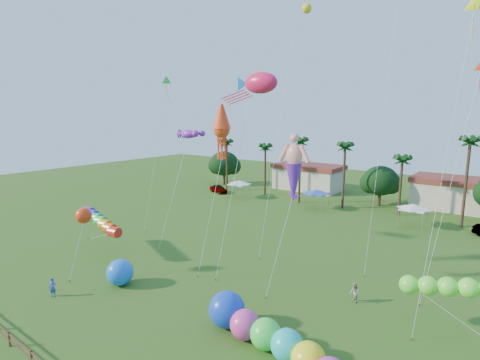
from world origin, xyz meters
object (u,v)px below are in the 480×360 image
Objects in this scene: car_a at (219,189)px; spectator_b at (354,293)px; spectator_a at (53,287)px; caterpillar_inflatable at (275,341)px; blue_ball at (120,272)px.

car_a is 2.67× the size of spectator_b.
caterpillar_inflatable is at bearing -20.12° from spectator_a.
caterpillar_inflatable is (18.08, 4.34, 0.27)m from spectator_a.
spectator_b is 19.26m from blue_ball.
spectator_a is 0.13× the size of caterpillar_inflatable.
car_a is 41.18m from spectator_a.
car_a is 38.14m from blue_ball.
spectator_a is at bearing -140.70° from car_a.
caterpillar_inflatable is (33.38, -33.89, 0.33)m from car_a.
spectator_b is at bearing -107.75° from car_a.
caterpillar_inflatable reaches higher than blue_ball.
car_a is 42.57m from spectator_b.
spectator_b is 0.70× the size of blue_ball.
blue_ball reaches higher than spectator_a.
caterpillar_inflatable is at bearing -50.10° from spectator_b.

